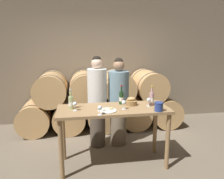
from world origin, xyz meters
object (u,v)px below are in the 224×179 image
at_px(person_right, 119,102).
at_px(cheese_plate, 107,110).
at_px(bread_basket, 131,102).
at_px(wine_glass_right, 149,100).
at_px(wine_bottle_red, 121,98).
at_px(wine_glass_far_left, 75,104).
at_px(wine_glass_center, 124,103).
at_px(wine_glass_left, 100,108).
at_px(blue_crock, 159,106).
at_px(wine_bottle_rose, 152,99).
at_px(person_left, 97,102).
at_px(wine_bottle_white, 71,102).
at_px(tasting_table, 113,117).

bearing_deg(person_right, cheese_plate, -111.44).
bearing_deg(bread_basket, wine_glass_right, -22.47).
height_order(wine_bottle_red, bread_basket, wine_bottle_red).
relative_size(wine_glass_far_left, wine_glass_center, 1.00).
bearing_deg(wine_glass_left, blue_crock, 2.21).
relative_size(blue_crock, bread_basket, 0.73).
distance_m(cheese_plate, wine_glass_left, 0.21).
xyz_separation_m(wine_bottle_red, wine_bottle_rose, (0.45, -0.13, 0.00)).
xyz_separation_m(person_left, person_right, (0.38, 0.00, -0.03)).
bearing_deg(wine_bottle_white, cheese_plate, -21.15).
bearing_deg(wine_glass_right, person_right, 116.19).
bearing_deg(wine_glass_far_left, wine_bottle_rose, 4.83).
relative_size(wine_bottle_white, bread_basket, 1.66).
height_order(person_left, wine_glass_center, person_left).
bearing_deg(wine_glass_far_left, wine_bottle_white, 118.12).
bearing_deg(bread_basket, wine_bottle_rose, -8.85).
bearing_deg(wine_glass_left, wine_glass_right, 20.39).
xyz_separation_m(tasting_table, wine_bottle_rose, (0.60, 0.06, 0.24)).
bearing_deg(cheese_plate, wine_glass_center, 12.03).
xyz_separation_m(cheese_plate, wine_glass_left, (-0.12, -0.15, 0.08)).
distance_m(wine_bottle_rose, wine_glass_far_left, 1.17).
bearing_deg(bread_basket, wine_glass_center, -130.27).
height_order(wine_bottle_rose, wine_glass_far_left, wine_bottle_rose).
relative_size(person_right, wine_glass_center, 12.29).
relative_size(wine_bottle_white, wine_bottle_rose, 0.96).
height_order(tasting_table, wine_bottle_rose, wine_bottle_rose).
xyz_separation_m(wine_bottle_rose, wine_glass_left, (-0.83, -0.34, -0.01)).
xyz_separation_m(wine_bottle_rose, bread_basket, (-0.31, 0.05, -0.05)).
distance_m(person_right, wine_glass_left, 1.07).
relative_size(blue_crock, wine_glass_far_left, 0.99).
xyz_separation_m(person_right, cheese_plate, (-0.32, -0.81, 0.11)).
bearing_deg(wine_bottle_white, wine_glass_right, -2.72).
xyz_separation_m(wine_bottle_rose, blue_crock, (-0.00, -0.31, -0.03)).
bearing_deg(wine_glass_center, wine_bottle_red, 85.75).
distance_m(person_left, person_right, 0.38).
height_order(bread_basket, wine_glass_center, wine_glass_center).
xyz_separation_m(wine_bottle_red, blue_crock, (0.44, -0.43, -0.03)).
distance_m(wine_bottle_red, wine_glass_right, 0.42).
height_order(person_left, wine_glass_right, person_left).
height_order(cheese_plate, wine_glass_far_left, wine_glass_far_left).
relative_size(wine_glass_left, wine_glass_center, 1.00).
bearing_deg(cheese_plate, tasting_table, 51.08).
relative_size(tasting_table, bread_basket, 9.36).
relative_size(blue_crock, wine_glass_center, 0.99).
distance_m(person_left, wine_glass_center, 0.84).
height_order(blue_crock, cheese_plate, blue_crock).
relative_size(tasting_table, wine_glass_right, 12.64).
bearing_deg(wine_glass_center, wine_glass_left, -151.72).
bearing_deg(wine_glass_center, wine_glass_far_left, 176.65).
height_order(person_left, person_right, person_left).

